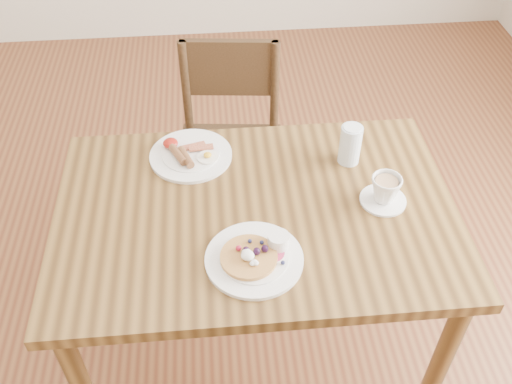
% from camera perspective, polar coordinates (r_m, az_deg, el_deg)
% --- Properties ---
extents(ground, '(5.00, 5.00, 0.00)m').
position_cam_1_polar(ground, '(2.30, 0.00, -14.97)').
color(ground, brown).
rests_on(ground, ground).
extents(dining_table, '(1.20, 0.80, 0.75)m').
position_cam_1_polar(dining_table, '(1.77, 0.00, -3.95)').
color(dining_table, brown).
rests_on(dining_table, ground).
extents(chair_far, '(0.46, 0.46, 0.88)m').
position_cam_1_polar(chair_far, '(2.35, -2.59, 4.99)').
color(chair_far, '#3E2816').
rests_on(chair_far, ground).
extents(pancake_plate, '(0.27, 0.27, 0.06)m').
position_cam_1_polar(pancake_plate, '(1.56, -0.05, -6.46)').
color(pancake_plate, white).
rests_on(pancake_plate, dining_table).
extents(breakfast_plate, '(0.27, 0.27, 0.04)m').
position_cam_1_polar(breakfast_plate, '(1.88, -6.67, 3.76)').
color(breakfast_plate, white).
rests_on(breakfast_plate, dining_table).
extents(teacup_saucer, '(0.14, 0.14, 0.09)m').
position_cam_1_polar(teacup_saucer, '(1.74, 12.76, 0.12)').
color(teacup_saucer, white).
rests_on(teacup_saucer, dining_table).
extents(water_glass, '(0.07, 0.07, 0.13)m').
position_cam_1_polar(water_glass, '(1.84, 9.40, 4.70)').
color(water_glass, silver).
rests_on(water_glass, dining_table).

